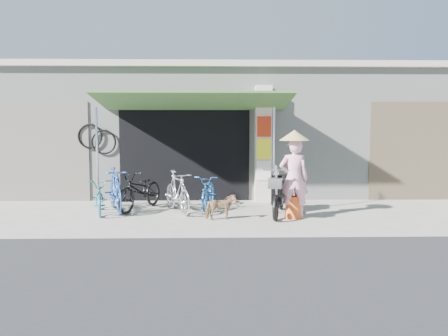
{
  "coord_description": "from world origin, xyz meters",
  "views": [
    {
      "loc": [
        -0.42,
        -8.9,
        1.87
      ],
      "look_at": [
        -0.2,
        1.0,
        1.0
      ],
      "focal_mm": 35.0,
      "sensor_mm": 36.0,
      "label": 1
    }
  ],
  "objects_px": {
    "bike_black": "(141,190)",
    "moped": "(279,193)",
    "street_dog": "(221,207)",
    "bike_navy": "(209,191)",
    "bike_silver": "(177,192)",
    "bike_teal": "(100,196)",
    "bike_blue": "(115,190)",
    "nun": "(294,175)"
  },
  "relations": [
    {
      "from": "bike_blue",
      "to": "moped",
      "type": "distance_m",
      "value": 3.72
    },
    {
      "from": "bike_blue",
      "to": "street_dog",
      "type": "bearing_deg",
      "value": -44.09
    },
    {
      "from": "bike_silver",
      "to": "bike_navy",
      "type": "height_order",
      "value": "bike_silver"
    },
    {
      "from": "bike_black",
      "to": "moped",
      "type": "relative_size",
      "value": 0.96
    },
    {
      "from": "bike_blue",
      "to": "moped",
      "type": "bearing_deg",
      "value": -28.26
    },
    {
      "from": "bike_silver",
      "to": "moped",
      "type": "xyz_separation_m",
      "value": [
        2.26,
        -0.33,
        0.01
      ]
    },
    {
      "from": "bike_teal",
      "to": "moped",
      "type": "xyz_separation_m",
      "value": [
        3.99,
        -0.26,
        0.09
      ]
    },
    {
      "from": "bike_teal",
      "to": "bike_navy",
      "type": "relative_size",
      "value": 0.99
    },
    {
      "from": "bike_teal",
      "to": "bike_navy",
      "type": "distance_m",
      "value": 2.5
    },
    {
      "from": "nun",
      "to": "moped",
      "type": "bearing_deg",
      "value": -51.95
    },
    {
      "from": "bike_blue",
      "to": "bike_black",
      "type": "xyz_separation_m",
      "value": [
        0.55,
        0.16,
        -0.03
      ]
    },
    {
      "from": "bike_silver",
      "to": "street_dog",
      "type": "height_order",
      "value": "bike_silver"
    },
    {
      "from": "bike_navy",
      "to": "moped",
      "type": "xyz_separation_m",
      "value": [
        1.55,
        -0.85,
        0.08
      ]
    },
    {
      "from": "street_dog",
      "to": "moped",
      "type": "distance_m",
      "value": 1.42
    },
    {
      "from": "bike_teal",
      "to": "bike_silver",
      "type": "distance_m",
      "value": 1.73
    },
    {
      "from": "bike_blue",
      "to": "nun",
      "type": "xyz_separation_m",
      "value": [
        3.95,
        -0.86,
        0.42
      ]
    },
    {
      "from": "bike_blue",
      "to": "bike_navy",
      "type": "bearing_deg",
      "value": -11.22
    },
    {
      "from": "bike_blue",
      "to": "nun",
      "type": "distance_m",
      "value": 4.07
    },
    {
      "from": "bike_black",
      "to": "bike_navy",
      "type": "distance_m",
      "value": 1.6
    },
    {
      "from": "bike_blue",
      "to": "bike_silver",
      "type": "distance_m",
      "value": 1.44
    },
    {
      "from": "bike_teal",
      "to": "moped",
      "type": "relative_size",
      "value": 0.81
    },
    {
      "from": "bike_navy",
      "to": "nun",
      "type": "relative_size",
      "value": 0.82
    },
    {
      "from": "bike_navy",
      "to": "street_dog",
      "type": "distance_m",
      "value": 1.43
    },
    {
      "from": "bike_teal",
      "to": "bike_blue",
      "type": "bearing_deg",
      "value": 23.72
    },
    {
      "from": "bike_black",
      "to": "bike_navy",
      "type": "height_order",
      "value": "bike_black"
    },
    {
      "from": "bike_teal",
      "to": "bike_black",
      "type": "relative_size",
      "value": 0.84
    },
    {
      "from": "bike_teal",
      "to": "street_dog",
      "type": "distance_m",
      "value": 2.82
    },
    {
      "from": "street_dog",
      "to": "bike_navy",
      "type": "bearing_deg",
      "value": -5.6
    },
    {
      "from": "bike_blue",
      "to": "bike_silver",
      "type": "relative_size",
      "value": 1.05
    },
    {
      "from": "street_dog",
      "to": "nun",
      "type": "bearing_deg",
      "value": -99.67
    },
    {
      "from": "moped",
      "to": "nun",
      "type": "distance_m",
      "value": 0.62
    },
    {
      "from": "bike_blue",
      "to": "nun",
      "type": "bearing_deg",
      "value": -32.96
    },
    {
      "from": "bike_black",
      "to": "street_dog",
      "type": "bearing_deg",
      "value": -11.43
    },
    {
      "from": "bike_black",
      "to": "nun",
      "type": "xyz_separation_m",
      "value": [
        3.4,
        -1.02,
        0.45
      ]
    },
    {
      "from": "bike_silver",
      "to": "bike_black",
      "type": "bearing_deg",
      "value": 136.23
    },
    {
      "from": "bike_navy",
      "to": "street_dog",
      "type": "relative_size",
      "value": 2.41
    },
    {
      "from": "bike_black",
      "to": "moped",
      "type": "distance_m",
      "value": 3.2
    },
    {
      "from": "bike_black",
      "to": "moped",
      "type": "xyz_separation_m",
      "value": [
        3.14,
        -0.65,
        0.02
      ]
    },
    {
      "from": "bike_navy",
      "to": "street_dog",
      "type": "height_order",
      "value": "bike_navy"
    },
    {
      "from": "moped",
      "to": "bike_navy",
      "type": "bearing_deg",
      "value": 164.93
    },
    {
      "from": "street_dog",
      "to": "moped",
      "type": "bearing_deg",
      "value": -83.24
    },
    {
      "from": "bike_black",
      "to": "bike_navy",
      "type": "xyz_separation_m",
      "value": [
        1.58,
        0.2,
        -0.07
      ]
    }
  ]
}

